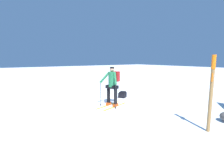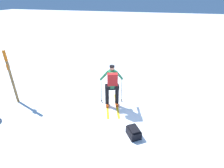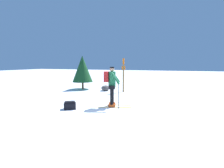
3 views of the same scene
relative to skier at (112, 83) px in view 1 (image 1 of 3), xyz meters
name	(u,v)px [view 1 (image 1 of 3)]	position (x,y,z in m)	size (l,w,h in m)	color
ground_plane	(113,101)	(0.66, -0.50, -1.02)	(80.00, 80.00, 0.00)	white
skier	(112,83)	(0.00, 0.00, 0.00)	(1.05, 1.79, 1.76)	gold
dropped_backpack	(122,95)	(1.08, -1.45, -0.87)	(0.56, 0.60, 0.33)	black
trail_marker	(212,88)	(-3.95, -0.66, 0.29)	(0.11, 0.23, 2.24)	olive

